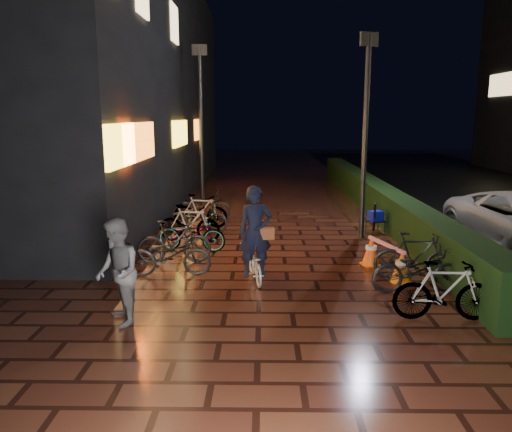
{
  "coord_description": "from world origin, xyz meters",
  "views": [
    {
      "loc": [
        -0.48,
        -8.89,
        3.2
      ],
      "look_at": [
        -0.64,
        1.57,
        1.1
      ],
      "focal_mm": 35.0,
      "sensor_mm": 36.0,
      "label": 1
    }
  ],
  "objects_px": {
    "cart_assembly": "(376,217)",
    "bystander_person": "(117,272)",
    "traffic_barrier": "(385,258)",
    "cyclist": "(255,247)"
  },
  "relations": [
    {
      "from": "bystander_person",
      "to": "traffic_barrier",
      "type": "height_order",
      "value": "bystander_person"
    },
    {
      "from": "bystander_person",
      "to": "cyclist",
      "type": "relative_size",
      "value": 0.88
    },
    {
      "from": "cyclist",
      "to": "cart_assembly",
      "type": "distance_m",
      "value": 5.25
    },
    {
      "from": "bystander_person",
      "to": "traffic_barrier",
      "type": "bearing_deg",
      "value": 93.35
    },
    {
      "from": "bystander_person",
      "to": "traffic_barrier",
      "type": "relative_size",
      "value": 1.06
    },
    {
      "from": "cyclist",
      "to": "traffic_barrier",
      "type": "relative_size",
      "value": 1.21
    },
    {
      "from": "bystander_person",
      "to": "cyclist",
      "type": "height_order",
      "value": "cyclist"
    },
    {
      "from": "bystander_person",
      "to": "cart_assembly",
      "type": "distance_m",
      "value": 8.18
    },
    {
      "from": "cyclist",
      "to": "bystander_person",
      "type": "bearing_deg",
      "value": -135.06
    },
    {
      "from": "cart_assembly",
      "to": "bystander_person",
      "type": "bearing_deg",
      "value": -130.78
    }
  ]
}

